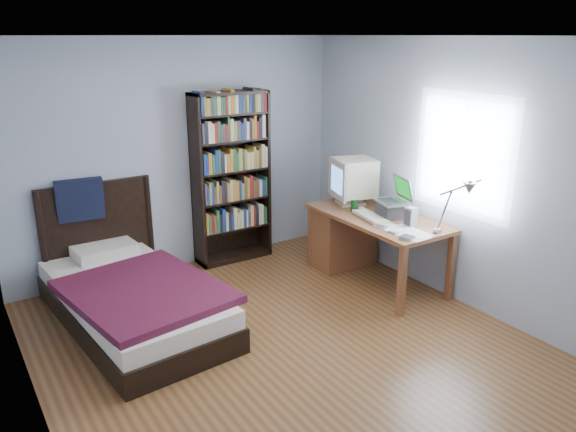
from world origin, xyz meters
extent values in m
plane|color=brown|center=(0.00, 0.00, 0.00)|extent=(4.20, 4.20, 0.00)
plane|color=white|center=(0.00, 0.00, 2.50)|extent=(4.20, 4.20, 0.00)
cube|color=#A8B2C5|center=(0.00, 2.10, 1.25)|extent=(3.80, 0.04, 2.50)
cube|color=#A8B2C5|center=(0.00, -2.10, 1.25)|extent=(3.80, 0.04, 2.50)
cube|color=#A8B2C5|center=(-1.90, 0.00, 1.25)|extent=(0.04, 4.20, 2.50)
cube|color=#A8B2C5|center=(1.90, 0.00, 1.25)|extent=(0.04, 4.20, 2.50)
cube|color=white|center=(1.89, -0.15, 1.45)|extent=(0.01, 1.14, 1.14)
cube|color=white|center=(1.88, -0.15, 1.45)|extent=(0.01, 1.00, 1.00)
cube|color=brown|center=(1.50, 0.55, 0.71)|extent=(0.75, 1.54, 0.04)
cube|color=brown|center=(1.18, -0.18, 0.34)|extent=(0.06, 0.06, 0.69)
cube|color=brown|center=(1.83, -0.18, 0.34)|extent=(0.06, 0.06, 0.69)
cube|color=brown|center=(1.18, 1.27, 0.34)|extent=(0.06, 0.06, 0.69)
cube|color=brown|center=(1.83, 1.27, 0.34)|extent=(0.06, 0.06, 0.69)
cube|color=brown|center=(1.50, 1.10, 0.34)|extent=(0.69, 0.40, 0.68)
cube|color=beige|center=(1.54, 1.04, 0.75)|extent=(0.33, 0.30, 0.03)
cylinder|color=beige|center=(1.54, 1.04, 0.79)|extent=(0.11, 0.11, 0.06)
cube|color=beige|center=(1.57, 1.04, 1.03)|extent=(0.52, 0.51, 0.40)
cube|color=#B6AC98|center=(1.36, 1.04, 1.03)|extent=(0.15, 0.42, 0.43)
cube|color=#3E81E2|center=(1.34, 1.04, 1.03)|extent=(0.10, 0.31, 0.28)
cube|color=#2D2D30|center=(1.59, 0.45, 0.81)|extent=(0.28, 0.31, 0.15)
cube|color=#ACACB1|center=(1.59, 0.45, 0.89)|extent=(0.33, 0.39, 0.02)
cube|color=#2D2D30|center=(1.57, 0.45, 0.90)|extent=(0.22, 0.30, 0.00)
cube|color=#ACACB1|center=(1.74, 0.45, 1.02)|extent=(0.16, 0.34, 0.24)
cube|color=#0CBF26|center=(1.73, 0.45, 1.02)|extent=(0.12, 0.28, 0.19)
cube|color=#99999E|center=(1.63, -0.15, 0.75)|extent=(0.06, 0.05, 0.04)
cylinder|color=#99999E|center=(1.63, -0.21, 0.96)|extent=(0.02, 0.14, 0.39)
cylinder|color=#99999E|center=(1.55, -0.43, 1.24)|extent=(0.16, 0.32, 0.20)
cone|color=#99999E|center=(1.48, -0.58, 1.28)|extent=(0.12, 0.12, 0.10)
cube|color=#B6AC98|center=(1.39, 0.52, 0.75)|extent=(0.27, 0.49, 0.05)
cube|color=#98989A|center=(1.56, 0.13, 0.82)|extent=(0.10, 0.10, 0.19)
cylinder|color=#0A3707|center=(1.40, 0.80, 0.79)|extent=(0.07, 0.07, 0.13)
ellipsoid|color=silver|center=(1.49, 0.78, 0.75)|extent=(0.06, 0.11, 0.04)
cube|color=#ACACB1|center=(1.29, 0.24, 0.74)|extent=(0.07, 0.11, 0.02)
cube|color=#98989A|center=(1.27, 0.07, 0.74)|extent=(0.06, 0.09, 0.02)
cube|color=#98989A|center=(1.27, -0.12, 0.74)|extent=(0.14, 0.14, 0.02)
cube|color=black|center=(0.12, 1.94, 0.96)|extent=(0.03, 0.30, 1.93)
cube|color=black|center=(0.96, 1.94, 0.96)|extent=(0.03, 0.30, 1.93)
cube|color=black|center=(0.54, 1.94, 1.91)|extent=(0.87, 0.30, 0.03)
cube|color=black|center=(0.54, 1.94, 0.03)|extent=(0.87, 0.30, 0.06)
cube|color=black|center=(0.54, 2.08, 0.96)|extent=(0.87, 0.02, 1.93)
cube|color=olive|center=(0.54, 1.92, 0.99)|extent=(0.79, 0.22, 1.73)
cube|color=black|center=(-0.94, 1.05, 0.11)|extent=(1.27, 2.25, 0.22)
cube|color=white|center=(-0.94, 1.05, 0.30)|extent=(1.22, 2.18, 0.16)
cube|color=maroon|center=(-0.91, 0.78, 0.41)|extent=(1.35, 1.57, 0.07)
cube|color=white|center=(-0.94, 1.88, 0.43)|extent=(0.63, 0.43, 0.12)
cube|color=black|center=(-0.94, 2.06, 0.55)|extent=(1.14, 0.05, 1.10)
cylinder|color=black|center=(-1.48, 2.04, 0.55)|extent=(0.06, 0.06, 1.10)
cylinder|color=black|center=(-0.40, 2.04, 0.55)|extent=(0.06, 0.06, 1.10)
cube|color=black|center=(-1.09, 2.03, 0.95)|extent=(0.46, 0.20, 0.43)
camera|label=1|loc=(-2.25, -3.56, 2.51)|focal=35.00mm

